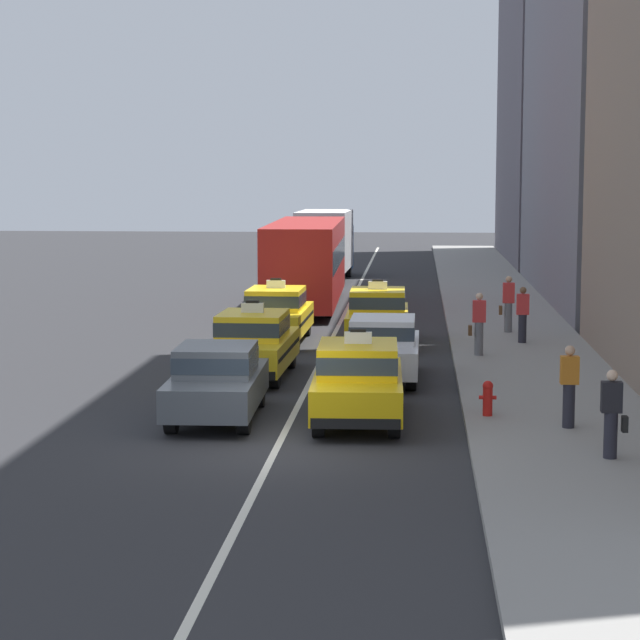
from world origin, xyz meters
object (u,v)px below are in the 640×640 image
taxi_left_second (253,343)px  pedestrian_trailing (612,414)px  box_truck_left_fifth (326,242)px  sedan_right_second (383,346)px  pedestrian_near_crosswalk (569,386)px  pedestrian_by_storefront (523,314)px  bus_left_fourth (306,259)px  taxi_left_third (276,314)px  pedestrian_far_corner (479,324)px  sedan_left_nearest (217,380)px  fire_hydrant (488,397)px  pedestrian_mid_block (508,304)px  taxi_right_nearest (358,380)px  taxi_right_third (378,315)px

taxi_left_second → pedestrian_trailing: 11.59m
box_truck_left_fifth → sedan_right_second: box_truck_left_fifth is taller
pedestrian_near_crosswalk → pedestrian_by_storefront: (0.09, 12.08, 0.01)m
bus_left_fourth → taxi_left_third: bearing=-90.2°
pedestrian_near_crosswalk → pedestrian_far_corner: 9.58m
bus_left_fourth → pedestrian_far_corner: bearing=-65.4°
taxi_left_third → sedan_left_nearest: bearing=-89.6°
pedestrian_by_storefront → fire_hydrant: pedestrian_by_storefront is taller
pedestrian_near_crosswalk → taxi_left_third: bearing=119.8°
bus_left_fourth → pedestrian_mid_block: (7.02, -7.86, -0.79)m
taxi_right_nearest → pedestrian_far_corner: taxi_right_nearest is taller
fire_hydrant → taxi_right_nearest: bearing=-176.8°
sedan_right_second → bus_left_fourth: bearing=101.7°
taxi_right_nearest → taxi_left_second: bearing=118.4°
taxi_left_third → taxi_left_second: bearing=-88.7°
pedestrian_near_crosswalk → pedestrian_trailing: bearing=-80.5°
taxi_right_nearest → fire_hydrant: 2.70m
pedestrian_by_storefront → fire_hydrant: 11.13m
sedan_right_second → pedestrian_near_crosswalk: size_ratio=2.64×
taxi_left_third → taxi_right_nearest: same height
sedan_left_nearest → pedestrian_by_storefront: bearing=57.0°
pedestrian_by_storefront → pedestrian_far_corner: size_ratio=0.96×
pedestrian_near_crosswalk → pedestrian_far_corner: pedestrian_far_corner is taller
sedan_right_second → taxi_left_third: bearing=117.5°
sedan_right_second → pedestrian_by_storefront: bearing=56.7°
sedan_right_second → pedestrian_far_corner: bearing=53.3°
taxi_right_nearest → sedan_right_second: bearing=86.0°
taxi_left_second → pedestrian_mid_block: taxi_left_second is taller
taxi_right_third → fire_hydrant: size_ratio=6.27×
taxi_left_third → box_truck_left_fifth: 21.44m
pedestrian_mid_block → pedestrian_near_crosswalk: bearing=-89.4°
sedan_left_nearest → taxi_right_third: 11.92m
taxi_right_third → taxi_left_third: bearing=177.8°
pedestrian_mid_block → pedestrian_by_storefront: bearing=-83.9°
taxi_left_third → taxi_right_third: (3.06, -0.12, 0.00)m
sedan_left_nearest → pedestrian_near_crosswalk: size_ratio=2.66×
taxi_right_third → pedestrian_far_corner: size_ratio=2.67×
pedestrian_trailing → fire_hydrant: size_ratio=2.16×
sedan_left_nearest → bus_left_fourth: (-0.04, 21.38, 0.97)m
taxi_left_second → pedestrian_far_corner: (5.77, 3.24, 0.13)m
taxi_right_third → fire_hydrant: taxi_right_third is taller
taxi_left_second → pedestrian_by_storefront: size_ratio=2.80×
pedestrian_near_crosswalk → pedestrian_by_storefront: bearing=89.6°
taxi_right_nearest → taxi_right_third: size_ratio=1.01×
taxi_left_second → pedestrian_mid_block: bearing=49.9°
box_truck_left_fifth → pedestrian_mid_block: bearing=-70.0°
taxi_left_second → bus_left_fourth: (-0.11, 16.07, 0.94)m
taxi_left_second → taxi_right_nearest: 6.05m
pedestrian_near_crosswalk → pedestrian_mid_block: (-0.16, 14.45, 0.05)m
pedestrian_mid_block → taxi_right_nearest: bearing=-106.6°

